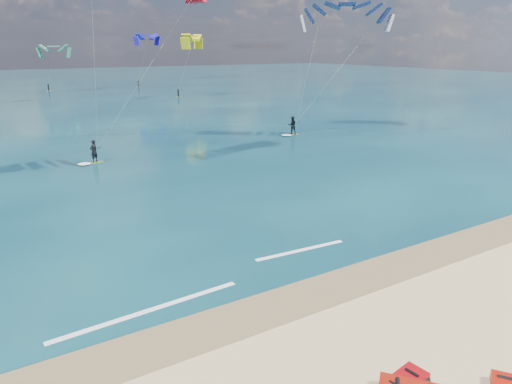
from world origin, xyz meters
The scene contains 6 objects.
ground centered at (0.00, 40.00, 0.00)m, with size 320.00×320.00×0.00m, color tan.
wet_sand_strip centered at (0.00, 3.00, 0.00)m, with size 320.00×2.40×0.01m, color brown.
sea centered at (0.00, 104.00, 0.02)m, with size 320.00×200.00×0.04m, color #0A2A39.
kitesurfer_main centered at (2.69, 25.00, 8.38)m, with size 10.80×9.12×16.36m.
kitesurfer_far centered at (24.45, 28.76, 8.04)m, with size 11.59×7.14×14.92m.
shoreline_foam centered at (0.90, 5.52, 0.04)m, with size 13.61×1.90×0.01m.
Camera 1 is at (-6.26, -9.31, 9.14)m, focal length 32.00 mm.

